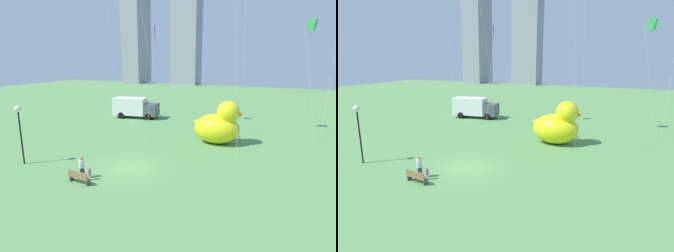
{
  "view_description": "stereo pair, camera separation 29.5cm",
  "coord_description": "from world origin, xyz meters",
  "views": [
    {
      "loc": [
        11.4,
        -17.69,
        8.4
      ],
      "look_at": [
        2.04,
        2.82,
        2.97
      ],
      "focal_mm": 30.29,
      "sensor_mm": 36.0,
      "label": 1
    },
    {
      "loc": [
        11.67,
        -17.56,
        8.4
      ],
      "look_at": [
        2.04,
        2.82,
        2.97
      ],
      "focal_mm": 30.29,
      "sensor_mm": 36.0,
      "label": 2
    }
  ],
  "objects": [
    {
      "name": "city_skyline",
      "position": [
        5.12,
        71.85,
        17.23
      ],
      "size": [
        84.6,
        15.76,
        40.12
      ],
      "color": "gray",
      "rests_on": "ground"
    },
    {
      "name": "person_child",
      "position": [
        -1.32,
        -3.1,
        0.5
      ],
      "size": [
        0.22,
        0.22,
        0.9
      ],
      "color": "silver",
      "rests_on": "ground"
    },
    {
      "name": "park_bench",
      "position": [
        -1.64,
        -3.84,
        0.48
      ],
      "size": [
        1.76,
        0.6,
        0.9
      ],
      "color": "olive",
      "rests_on": "ground"
    },
    {
      "name": "kite_green",
      "position": [
        12.18,
        15.52,
        11.58
      ],
      "size": [
        2.15,
        1.87,
        12.29
      ],
      "color": "silver",
      "rests_on": "ground"
    },
    {
      "name": "giant_inflatable_duck",
      "position": [
        4.61,
        9.41,
        1.85
      ],
      "size": [
        5.25,
        3.37,
        4.35
      ],
      "color": "yellow",
      "rests_on": "ground"
    },
    {
      "name": "box_truck",
      "position": [
        -9.52,
        16.76,
        1.45
      ],
      "size": [
        6.68,
        3.39,
        2.85
      ],
      "color": "white",
      "rests_on": "ground"
    },
    {
      "name": "ground_plane",
      "position": [
        0.0,
        0.0,
        0.0
      ],
      "size": [
        140.0,
        140.0,
        0.0
      ],
      "primitive_type": "plane",
      "color": "#5B9350"
    },
    {
      "name": "kite_purple",
      "position": [
        -1.21,
        6.89,
        10.49
      ],
      "size": [
        1.22,
        1.5,
        11.61
      ],
      "color": "silver",
      "rests_on": "ground"
    },
    {
      "name": "lamppost",
      "position": [
        -8.26,
        -2.8,
        3.8
      ],
      "size": [
        0.52,
        0.52,
        4.79
      ],
      "color": "black",
      "rests_on": "ground"
    },
    {
      "name": "person_adult",
      "position": [
        -2.02,
        -3.04,
        0.89
      ],
      "size": [
        0.39,
        0.39,
        1.61
      ],
      "color": "#38476B",
      "rests_on": "ground"
    }
  ]
}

